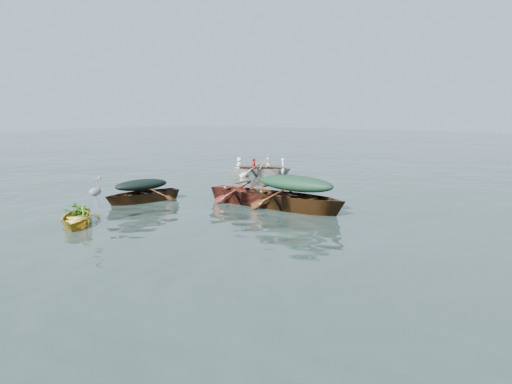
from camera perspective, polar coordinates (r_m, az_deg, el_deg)
ground at (r=16.20m, az=-5.09°, el=-2.26°), size 140.00×140.00×0.00m
yellow_dinghy at (r=15.23m, az=-19.81°, el=-3.53°), size 2.79×2.61×0.69m
dark_covered_boat at (r=18.34m, az=-12.89°, el=-1.11°), size 2.02×3.86×0.92m
green_tarp_boat at (r=16.38m, az=4.49°, el=-2.13°), size 5.10×1.59×1.24m
open_wooden_boat at (r=17.37m, az=-0.20°, el=-1.44°), size 4.93×1.60×1.18m
rowed_boat at (r=24.85m, az=0.57°, el=1.81°), size 4.15×3.42×0.99m
dark_tarp_cover at (r=18.24m, az=-12.96°, el=0.93°), size 1.11×2.12×0.40m
green_tarp_cover at (r=16.23m, az=4.53°, el=0.91°), size 2.81×0.88×0.52m
thwart_benches at (r=17.27m, az=-0.20°, el=0.55°), size 2.47×0.95×0.04m
heron at (r=15.05m, az=-17.88°, el=-0.45°), size 0.49×0.47×0.92m
dinghy_weeds at (r=15.63m, az=-19.55°, el=-0.79°), size 1.14×1.12×0.60m
rowers at (r=24.75m, az=0.58°, el=3.82°), size 3.05×2.60×0.76m
oars at (r=24.79m, az=0.58°, el=3.01°), size 1.98×2.48×0.06m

